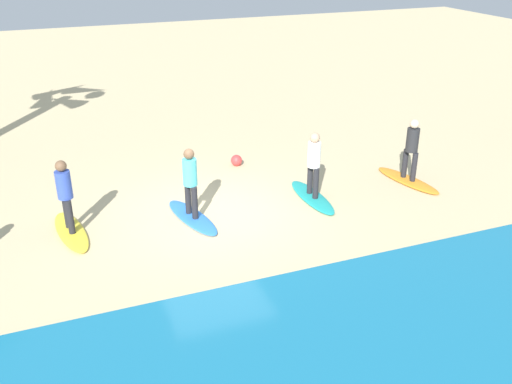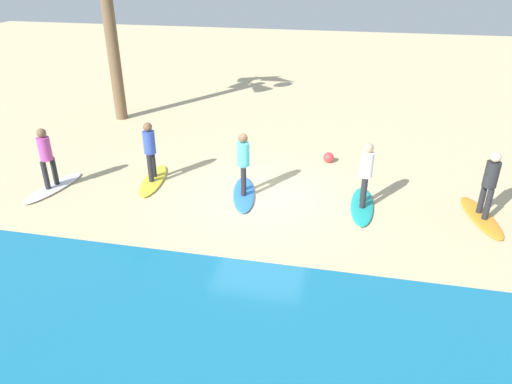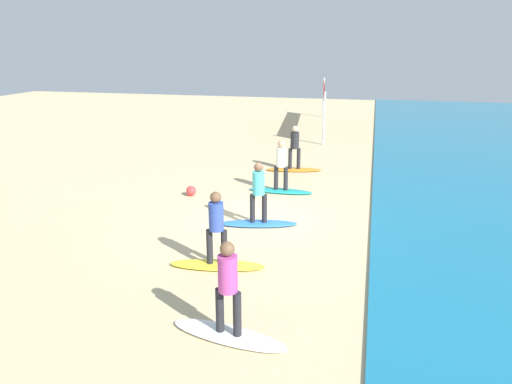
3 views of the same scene
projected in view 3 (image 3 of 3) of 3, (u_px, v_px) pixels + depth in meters
The scene contains 13 objects.
ground_plane at pixel (261, 219), 13.51m from camera, with size 60.00×60.00×0.00m, color #CCB789.
surfboard_orange at pixel (294, 170), 18.51m from camera, with size 2.10×0.56×0.09m, color orange.
surfer_orange at pixel (295, 144), 18.22m from camera, with size 0.32×0.45×1.64m.
surfboard_teal at pixel (281, 191), 15.89m from camera, with size 2.10×0.56×0.09m, color teal.
surfer_teal at pixel (281, 161), 15.59m from camera, with size 0.32×0.46×1.64m.
surfboard_blue at pixel (258, 224), 13.04m from camera, with size 2.10×0.56×0.09m, color blue.
surfer_blue at pixel (258, 188), 12.75m from camera, with size 0.32×0.45×1.64m.
surfboard_yellow at pixel (217, 265), 10.62m from camera, with size 2.10×0.56×0.09m, color yellow.
surfer_yellow at pixel (216, 223), 10.33m from camera, with size 0.32×0.46×1.64m.
surfboard_white at pixel (229, 335), 8.10m from camera, with size 2.10×0.56×0.09m, color white.
surfer_white at pixel (228, 282), 7.80m from camera, with size 0.32×0.45×1.64m.
volleyball_net at pixel (324, 97), 26.95m from camera, with size 9.05×1.06×2.50m.
beach_ball at pixel (191, 191), 15.50m from camera, with size 0.32×0.32×0.32m, color #E53838.
Camera 3 is at (12.35, 2.84, 4.74)m, focal length 34.00 mm.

